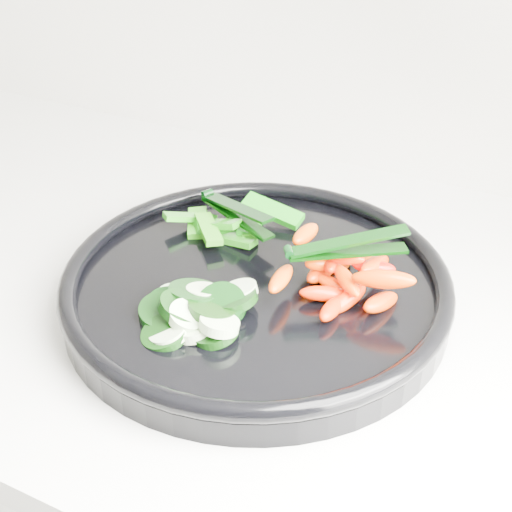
% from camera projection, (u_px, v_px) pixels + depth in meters
% --- Properties ---
extents(veggie_tray, '(0.45, 0.45, 0.04)m').
position_uv_depth(veggie_tray, '(256.00, 286.00, 0.69)').
color(veggie_tray, black).
rests_on(veggie_tray, counter).
extents(cucumber_pile, '(0.12, 0.11, 0.04)m').
position_uv_depth(cucumber_pile, '(193.00, 310.00, 0.63)').
color(cucumber_pile, black).
rests_on(cucumber_pile, veggie_tray).
extents(carrot_pile, '(0.13, 0.14, 0.06)m').
position_uv_depth(carrot_pile, '(342.00, 274.00, 0.67)').
color(carrot_pile, '#F24700').
rests_on(carrot_pile, veggie_tray).
extents(pepper_pile, '(0.13, 0.11, 0.04)m').
position_uv_depth(pepper_pile, '(228.00, 224.00, 0.76)').
color(pepper_pile, '#26700A').
rests_on(pepper_pile, veggie_tray).
extents(tong_carrot, '(0.10, 0.08, 0.02)m').
position_uv_depth(tong_carrot, '(344.00, 247.00, 0.65)').
color(tong_carrot, black).
rests_on(tong_carrot, carrot_pile).
extents(tong_pepper, '(0.11, 0.06, 0.02)m').
position_uv_depth(tong_pepper, '(235.00, 211.00, 0.75)').
color(tong_pepper, black).
rests_on(tong_pepper, pepper_pile).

